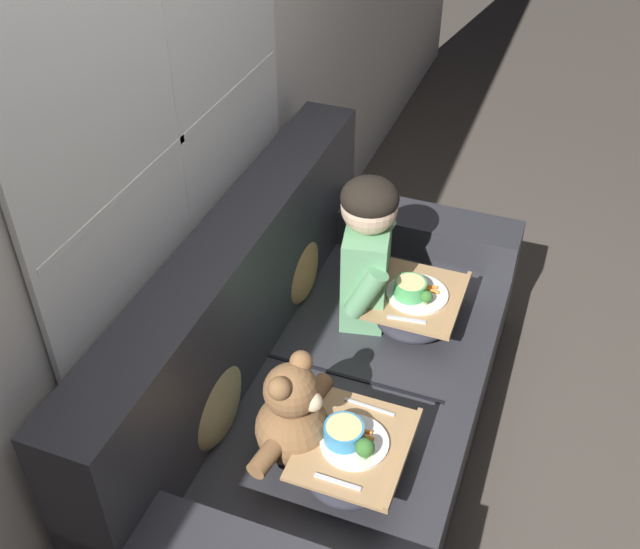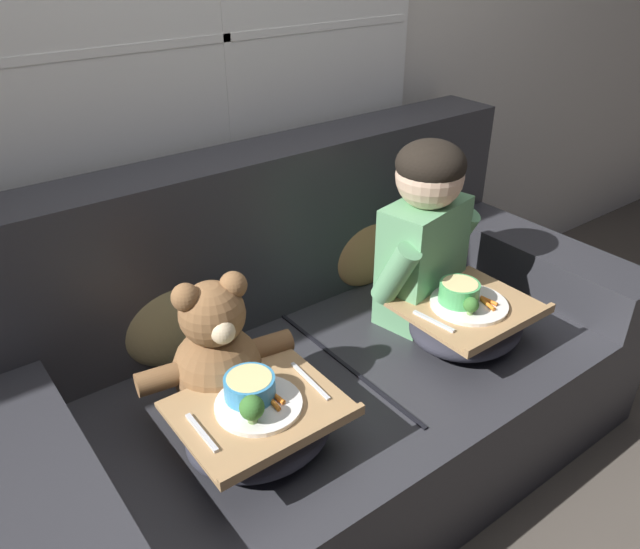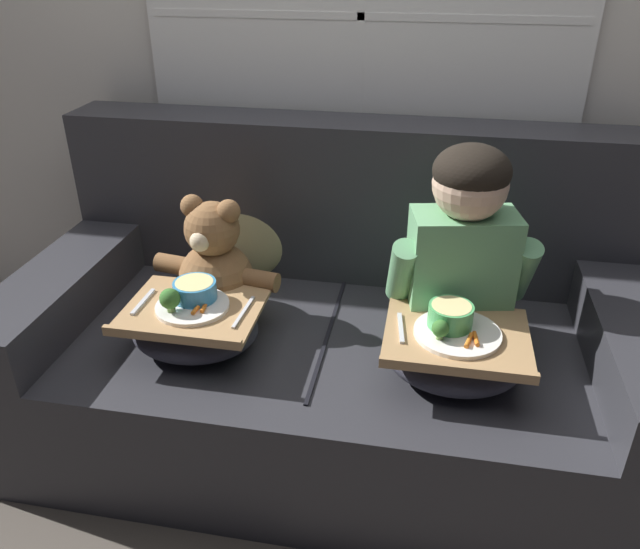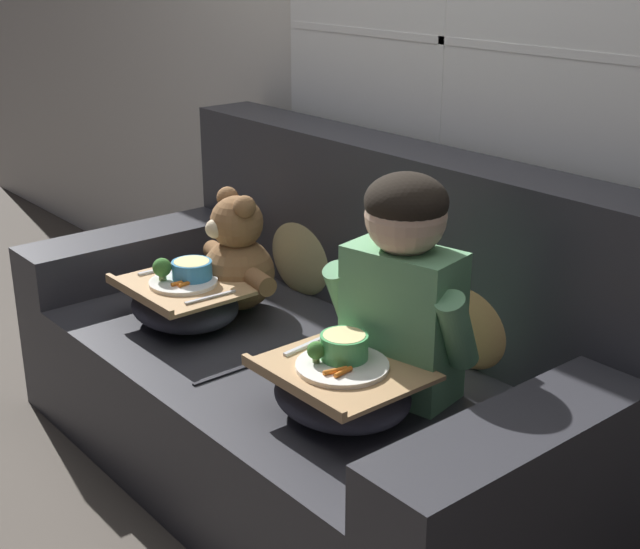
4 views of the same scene
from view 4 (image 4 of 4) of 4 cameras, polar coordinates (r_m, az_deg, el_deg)
name	(u,v)px [view 4 (image 4 of 4)]	position (r m, az deg, el deg)	size (l,w,h in m)	color
ground_plane	(306,468)	(2.85, -0.92, -12.29)	(14.00, 14.00, 0.00)	#4C443D
wall_back_with_window	(454,29)	(2.81, 8.55, 15.28)	(8.00, 0.08, 2.60)	beige
couch	(326,366)	(2.73, 0.38, -5.87)	(1.94, 0.99, 0.97)	#2D2D33
throw_pillow_behind_child	(475,306)	(2.53, 9.91, -1.98)	(0.36, 0.17, 0.37)	#B2754C
throw_pillow_behind_teddy	(308,241)	(3.04, -0.80, 2.17)	(0.37, 0.18, 0.39)	tan
child_figure	(404,276)	(2.28, 5.37, -0.11)	(0.44, 0.24, 0.60)	#66A370
teddy_bear	(236,260)	(2.88, -5.38, 0.95)	(0.43, 0.30, 0.39)	brown
lap_tray_child	(342,388)	(2.25, 1.40, -7.25)	(0.39, 0.34, 0.21)	#2D2D38
lap_tray_teddy	(184,301)	(2.81, -8.67, -1.67)	(0.39, 0.33, 0.22)	#2D2D38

